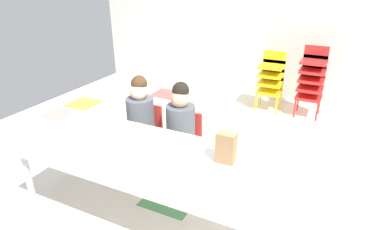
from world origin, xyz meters
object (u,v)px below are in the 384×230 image
object	(u,v)px
craft_table	(160,161)
paper_plate_center_table	(186,176)
donut_powdered_loose	(134,143)
seated_child_middle_seat	(181,122)
kid_chair_red_stack	(312,78)
kid_chair_yellow_stack	(271,77)
paper_bag_brown	(226,148)
donut_powdered_on_plate	(154,168)
seated_child_near_camera	(141,113)
paper_plate_near_edge	(154,171)

from	to	relation	value
craft_table	paper_plate_center_table	size ratio (longest dim) A/B	11.90
donut_powdered_loose	seated_child_middle_seat	bearing A→B (deg)	79.55
kid_chair_red_stack	paper_plate_center_table	bearing A→B (deg)	-98.67
kid_chair_red_stack	donut_powdered_loose	world-z (taller)	kid_chair_red_stack
kid_chair_yellow_stack	paper_bag_brown	world-z (taller)	kid_chair_yellow_stack
craft_table	kid_chair_red_stack	xyz separation A→B (m)	(0.71, 2.66, -0.02)
donut_powdered_on_plate	donut_powdered_loose	distance (m)	0.41
seated_child_near_camera	donut_powdered_loose	bearing A→B (deg)	-59.99
paper_bag_brown	paper_plate_center_table	distance (m)	0.34
craft_table	kid_chair_red_stack	distance (m)	2.75
paper_plate_center_table	donut_powdered_on_plate	xyz separation A→B (m)	(-0.22, -0.04, 0.02)
paper_bag_brown	paper_plate_near_edge	size ratio (longest dim) A/B	1.22
donut_powdered_loose	kid_chair_yellow_stack	bearing A→B (deg)	80.22
paper_plate_near_edge	paper_plate_center_table	distance (m)	0.22
craft_table	seated_child_near_camera	size ratio (longest dim) A/B	2.34
kid_chair_yellow_stack	paper_plate_near_edge	world-z (taller)	kid_chair_yellow_stack
paper_bag_brown	seated_child_middle_seat	bearing A→B (deg)	140.96
paper_bag_brown	paper_plate_center_table	world-z (taller)	paper_bag_brown
kid_chair_red_stack	donut_powdered_on_plate	world-z (taller)	kid_chair_red_stack
donut_powdered_loose	kid_chair_red_stack	bearing A→B (deg)	69.39
seated_child_middle_seat	paper_bag_brown	distance (m)	0.79
kid_chair_yellow_stack	paper_bag_brown	distance (m)	2.54
craft_table	seated_child_middle_seat	xyz separation A→B (m)	(-0.16, 0.63, 0.02)
donut_powdered_loose	paper_plate_near_edge	bearing A→B (deg)	-37.08
seated_child_near_camera	kid_chair_red_stack	xyz separation A→B (m)	(1.30, 2.02, -0.04)
seated_child_middle_seat	kid_chair_yellow_stack	bearing A→B (deg)	80.40
seated_child_middle_seat	donut_powdered_loose	size ratio (longest dim) A/B	8.31
paper_bag_brown	paper_plate_near_edge	world-z (taller)	paper_bag_brown
craft_table	kid_chair_yellow_stack	distance (m)	2.66
paper_bag_brown	craft_table	bearing A→B (deg)	-162.24
seated_child_middle_seat	kid_chair_red_stack	xyz separation A→B (m)	(0.87, 2.02, -0.04)
kid_chair_yellow_stack	donut_powdered_on_plate	bearing A→B (deg)	-92.33
craft_table	paper_plate_center_table	xyz separation A→B (m)	(0.28, -0.14, 0.05)
craft_table	paper_bag_brown	size ratio (longest dim) A/B	9.74
seated_child_middle_seat	paper_plate_near_edge	world-z (taller)	seated_child_middle_seat
craft_table	seated_child_near_camera	world-z (taller)	seated_child_near_camera
craft_table	kid_chair_yellow_stack	size ratio (longest dim) A/B	2.68
paper_plate_near_edge	kid_chair_red_stack	bearing A→B (deg)	77.25
donut_powdered_on_plate	paper_plate_near_edge	bearing A→B (deg)	0.00
seated_child_near_camera	kid_chair_red_stack	distance (m)	2.40
paper_plate_near_edge	craft_table	bearing A→B (deg)	110.33
craft_table	donut_powdered_loose	distance (m)	0.28
donut_powdered_on_plate	kid_chair_yellow_stack	bearing A→B (deg)	87.67
paper_plate_center_table	seated_child_near_camera	bearing A→B (deg)	138.42
kid_chair_red_stack	seated_child_middle_seat	bearing A→B (deg)	-113.23
kid_chair_red_stack	donut_powdered_on_plate	distance (m)	2.91
craft_table	donut_powdered_loose	world-z (taller)	donut_powdered_loose
seated_child_near_camera	paper_bag_brown	size ratio (longest dim) A/B	4.17
seated_child_near_camera	seated_child_middle_seat	distance (m)	0.43
seated_child_near_camera	kid_chair_red_stack	bearing A→B (deg)	57.33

